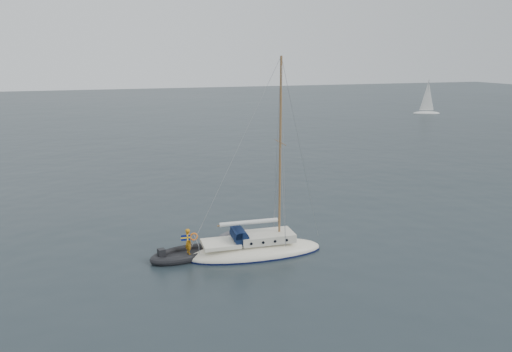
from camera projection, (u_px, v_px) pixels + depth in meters
name	position (u px, v px, depth m)	size (l,w,h in m)	color
ground	(274.00, 237.00, 32.54)	(300.00, 300.00, 0.00)	black
sailboat	(256.00, 240.00, 29.46)	(8.46, 2.54, 12.05)	white
dinghy	(235.00, 235.00, 32.30)	(2.63, 1.19, 0.38)	#46464B
rib	(185.00, 253.00, 29.12)	(4.29, 1.95, 1.78)	black
distant_yacht_b	(427.00, 98.00, 99.39)	(5.35, 2.85, 7.09)	silver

